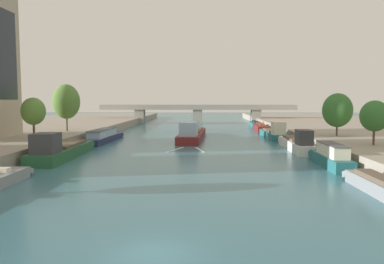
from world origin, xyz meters
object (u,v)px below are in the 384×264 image
barge_midriver (192,134)px  moored_boat_left_far (104,136)px  moored_boat_right_second (331,157)px  tree_left_past_mid (33,111)px  moored_boat_right_near (297,143)px  tree_left_distant (66,102)px  tree_right_by_lamp (337,110)px  bridge_far (198,112)px  moored_boat_right_gap_after (255,124)px  tree_right_past_mid (375,116)px  moored_boat_right_midway (260,128)px  moored_boat_left_gap_after (61,150)px  moored_boat_right_downstream (274,133)px

barge_midriver → moored_boat_left_far: 15.78m
moored_boat_right_second → tree_left_past_mid: (-38.36, 11.80, 4.56)m
moored_boat_left_far → moored_boat_right_near: bearing=-17.5°
moored_boat_right_second → moored_boat_right_near: bearing=92.0°
barge_midriver → moored_boat_left_far: (-15.26, -4.00, -0.13)m
moored_boat_right_second → tree_left_distant: size_ratio=1.30×
tree_right_by_lamp → bridge_far: size_ratio=0.11×
moored_boat_right_gap_after → tree_right_by_lamp: tree_right_by_lamp is taller
moored_boat_right_second → tree_right_past_mid: size_ratio=1.96×
barge_midriver → tree_left_past_mid: (-22.18, -15.58, 4.57)m
moored_boat_left_far → moored_boat_right_midway: 39.49m
moored_boat_right_gap_after → tree_left_distant: tree_left_distant is taller
tree_left_distant → moored_boat_right_midway: bearing=31.9°
moored_boat_right_near → bridge_far: (-15.66, 60.84, 2.65)m
barge_midriver → tree_right_past_mid: 32.16m
barge_midriver → tree_right_past_mid: bearing=-43.5°
barge_midriver → moored_boat_left_gap_after: barge_midriver is taller
moored_boat_left_gap_after → tree_right_by_lamp: bearing=18.3°
moored_boat_left_gap_after → tree_left_past_mid: bearing=133.3°
moored_boat_right_second → barge_midriver: bearing=120.6°
tree_right_past_mid → moored_boat_right_second: bearing=-141.9°
moored_boat_right_near → moored_boat_right_midway: 34.60m
moored_boat_left_gap_after → moored_boat_right_midway: 53.37m
moored_boat_right_second → moored_boat_right_downstream: moored_boat_right_downstream is taller
tree_right_by_lamp → tree_right_past_mid: bearing=-88.4°
moored_boat_right_second → moored_boat_right_midway: 48.24m
moored_boat_right_downstream → tree_right_past_mid: bearing=-73.1°
moored_boat_right_second → tree_left_past_mid: size_ratio=1.83×
moored_boat_left_gap_after → moored_boat_right_downstream: bearing=39.7°
moored_boat_right_gap_after → tree_left_past_mid: 63.96m
moored_boat_right_downstream → tree_left_distant: 38.57m
moored_boat_left_far → bridge_far: (15.31, 51.09, 2.71)m
moored_boat_left_far → moored_boat_right_second: bearing=-36.6°
bridge_far → moored_boat_right_downstream: bearing=-70.6°
moored_boat_left_gap_after → tree_right_by_lamp: (38.33, 12.68, 4.63)m
bridge_far → moored_boat_left_gap_after: bearing=-102.6°
moored_boat_right_near → tree_right_past_mid: size_ratio=2.89×
moored_boat_right_downstream → tree_left_distant: size_ratio=1.90×
barge_midriver → moored_boat_left_far: bearing=-165.3°
moored_boat_right_downstream → moored_boat_right_gap_after: moored_boat_right_downstream is taller
moored_boat_right_gap_after → tree_right_by_lamp: size_ratio=1.80×
moored_boat_right_downstream → tree_left_distant: tree_left_distant is taller
moored_boat_right_midway → tree_right_past_mid: tree_right_past_mid is taller
moored_boat_right_near → moored_boat_right_midway: bearing=90.5°
tree_right_past_mid → tree_right_by_lamp: size_ratio=0.84×
moored_boat_right_downstream → tree_left_distant: (-37.67, -5.75, 5.98)m
tree_left_past_mid → moored_boat_left_far: bearing=59.1°
moored_boat_right_near → tree_left_past_mid: (-37.89, -1.83, 4.63)m
tree_left_past_mid → moored_boat_right_near: bearing=2.8°
moored_boat_right_midway → tree_left_distant: (-37.63, -23.39, 6.26)m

